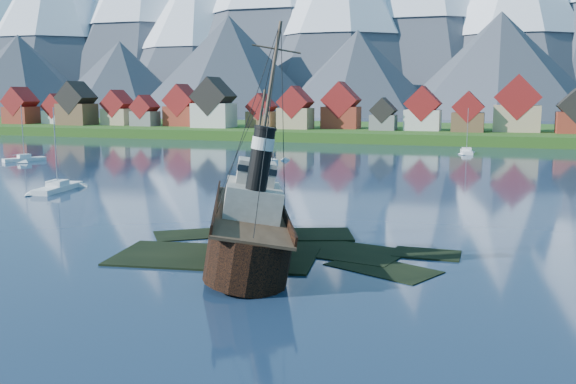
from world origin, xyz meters
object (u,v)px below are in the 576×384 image
(sailboat_c, at_px, (264,160))
(sailboat_b, at_px, (24,160))
(sailboat_e, at_px, (466,152))
(tugboat_wreck, at_px, (248,223))
(sailboat_a, at_px, (58,189))

(sailboat_c, bearing_deg, sailboat_b, 154.04)
(sailboat_c, height_order, sailboat_e, sailboat_c)
(sailboat_b, xyz_separation_m, sailboat_e, (90.46, 49.09, -0.05))
(sailboat_b, xyz_separation_m, sailboat_c, (49.46, 16.41, -0.03))
(tugboat_wreck, bearing_deg, sailboat_e, 59.80)
(sailboat_e, bearing_deg, sailboat_b, -157.75)
(sailboat_a, height_order, sailboat_c, sailboat_a)
(tugboat_wreck, bearing_deg, sailboat_b, 118.98)
(tugboat_wreck, distance_m, sailboat_e, 110.23)
(sailboat_b, distance_m, sailboat_c, 52.11)
(sailboat_b, bearing_deg, sailboat_e, 59.82)
(tugboat_wreck, relative_size, sailboat_c, 2.31)
(sailboat_e, bearing_deg, sailboat_a, -130.37)
(sailboat_a, relative_size, sailboat_e, 1.14)
(sailboat_a, height_order, sailboat_e, sailboat_a)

